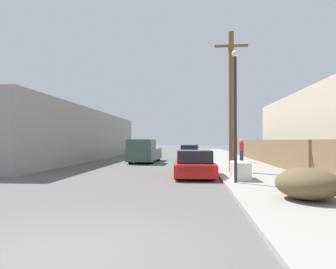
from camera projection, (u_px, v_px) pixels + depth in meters
The scene contains 12 objects.
ground_plane at pixel (67, 256), 4.61m from camera, with size 220.00×220.00×0.00m, color #595654.
sidewalk_curb at pixel (229, 159), 27.60m from camera, with size 4.20×63.00×0.12m, color gray.
discarded_fridge at pixel (240, 170), 12.91m from camera, with size 0.70×1.61×0.77m.
parked_sports_car_red at pixel (194, 164), 14.86m from camera, with size 2.03×4.69×1.30m.
car_parked_mid at pixel (190, 153), 27.70m from camera, with size 2.00×4.42×1.37m.
pickup_truck at pixel (144, 151), 24.09m from camera, with size 2.17×5.56×1.86m.
utility_pole at pixel (231, 99), 16.09m from camera, with size 1.80×0.30×7.53m.
street_lamp at pixel (235, 106), 11.84m from camera, with size 0.26×0.26×5.25m.
brush_pile at pixel (307, 184), 8.42m from camera, with size 1.75×1.84×0.89m.
wooden_fence at pixel (272, 153), 19.93m from camera, with size 0.08×32.58×1.70m, color brown.
building_left_block at pixel (66, 135), 28.51m from camera, with size 7.00×27.68×4.51m, color gray.
pedestrian at pixel (242, 150), 22.90m from camera, with size 0.34×0.34×1.77m.
Camera 1 is at (1.94, -4.51, 1.78)m, focal length 32.00 mm.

